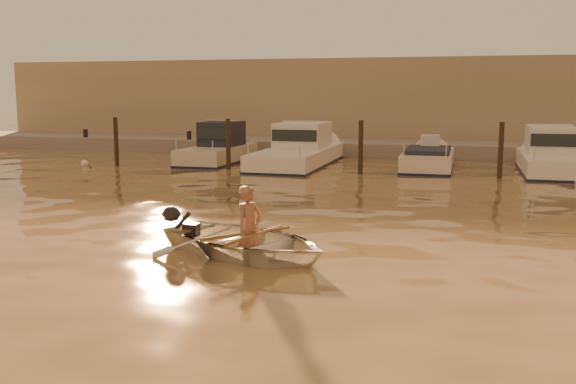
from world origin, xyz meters
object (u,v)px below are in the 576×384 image
(moored_boat_3, at_px, (428,163))
(waterfront_building, at_px, (402,103))
(dinghy, at_px, (245,242))
(moored_boat_2, at_px, (298,150))
(moored_boat_1, at_px, (218,148))
(moored_boat_4, at_px, (551,156))
(person, at_px, (249,229))

(moored_boat_3, xyz_separation_m, waterfront_building, (-2.17, 11.00, 2.17))
(dinghy, relative_size, moored_boat_2, 0.44)
(moored_boat_2, bearing_deg, waterfront_building, 73.80)
(dinghy, bearing_deg, moored_boat_1, 46.40)
(dinghy, xyz_separation_m, moored_boat_2, (-2.88, 14.87, 0.37))
(moored_boat_1, height_order, moored_boat_3, moored_boat_1)
(waterfront_building, bearing_deg, moored_boat_4, -58.54)
(person, distance_m, moored_boat_1, 16.31)
(moored_boat_3, distance_m, moored_boat_4, 4.58)
(moored_boat_1, distance_m, moored_boat_2, 3.65)
(moored_boat_2, bearing_deg, dinghy, -79.05)
(moored_boat_1, bearing_deg, person, -66.07)
(dinghy, relative_size, moored_boat_3, 0.66)
(moored_boat_4, height_order, waterfront_building, waterfront_building)
(dinghy, height_order, moored_boat_2, moored_boat_2)
(moored_boat_3, bearing_deg, moored_boat_2, 180.00)
(moored_boat_2, xyz_separation_m, moored_boat_4, (9.93, 0.00, 0.00))
(moored_boat_1, bearing_deg, moored_boat_4, 0.00)
(moored_boat_1, xyz_separation_m, moored_boat_3, (9.02, 0.00, -0.40))
(moored_boat_2, bearing_deg, moored_boat_3, 0.00)
(moored_boat_1, xyz_separation_m, moored_boat_2, (3.65, 0.00, 0.00))
(moored_boat_2, distance_m, waterfront_building, 11.59)
(moored_boat_2, relative_size, moored_boat_4, 1.25)
(person, relative_size, waterfront_building, 0.04)
(moored_boat_1, height_order, waterfront_building, waterfront_building)
(moored_boat_3, distance_m, waterfront_building, 11.42)
(moored_boat_4, bearing_deg, moored_boat_3, 180.00)
(dinghy, bearing_deg, moored_boat_3, 13.20)
(dinghy, distance_m, waterfront_building, 25.96)
(moored_boat_1, relative_size, moored_boat_2, 0.72)
(dinghy, height_order, moored_boat_1, moored_boat_1)
(moored_boat_3, relative_size, waterfront_building, 0.12)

